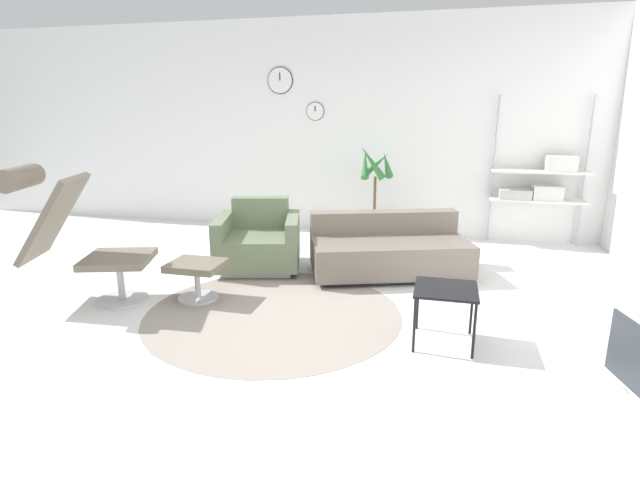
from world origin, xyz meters
name	(u,v)px	position (x,y,z in m)	size (l,w,h in m)	color
ground_plane	(288,306)	(0.00, 0.00, 0.00)	(12.00, 12.00, 0.00)	white
wall_back	(351,128)	(0.00, 2.86, 1.40)	(12.00, 0.09, 2.80)	white
round_rug	(274,313)	(-0.07, -0.18, 0.00)	(2.13, 2.13, 0.01)	gray
lounge_chair	(69,225)	(-1.83, -0.34, 0.69)	(1.20, 0.82, 1.20)	#BCBCC1
ottoman	(197,272)	(-0.83, -0.03, 0.25)	(0.46, 0.39, 0.34)	#BCBCC1
armchair_red	(259,243)	(-0.62, 0.97, 0.27)	(1.03, 1.00, 0.71)	silver
couch_low	(388,251)	(0.74, 1.11, 0.23)	(1.74, 1.28, 0.60)	black
side_table	(446,294)	(1.31, -0.39, 0.38)	(0.44, 0.44, 0.42)	black
potted_plant	(374,203)	(0.40, 2.42, 0.48)	(0.43, 0.44, 1.23)	silver
shelf_unit	(542,183)	(2.40, 2.64, 0.78)	(1.11, 0.28, 1.81)	#BCBCC1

